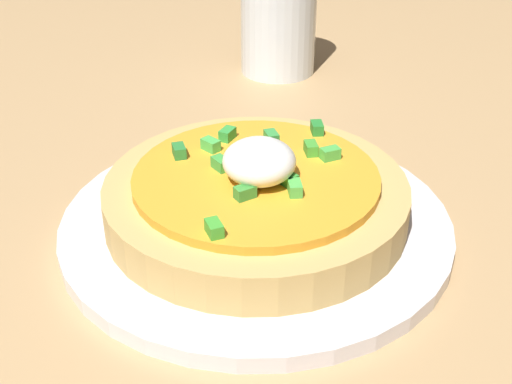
# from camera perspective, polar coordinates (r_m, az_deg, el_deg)

# --- Properties ---
(dining_table) EXTENTS (1.14, 0.75, 0.02)m
(dining_table) POSITION_cam_1_polar(r_m,az_deg,el_deg) (0.51, -5.84, -2.02)
(dining_table) COLOR tan
(dining_table) RESTS_ON ground
(plate) EXTENTS (0.26, 0.26, 0.01)m
(plate) POSITION_cam_1_polar(r_m,az_deg,el_deg) (0.47, 0.00, -2.69)
(plate) COLOR silver
(plate) RESTS_ON dining_table
(pizza) EXTENTS (0.20, 0.20, 0.06)m
(pizza) POSITION_cam_1_polar(r_m,az_deg,el_deg) (0.45, 0.01, -0.28)
(pizza) COLOR tan
(pizza) RESTS_ON plate
(cup_far) EXTENTS (0.08, 0.08, 0.13)m
(cup_far) POSITION_cam_1_polar(r_m,az_deg,el_deg) (0.72, 1.89, 14.32)
(cup_far) COLOR silver
(cup_far) RESTS_ON dining_table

